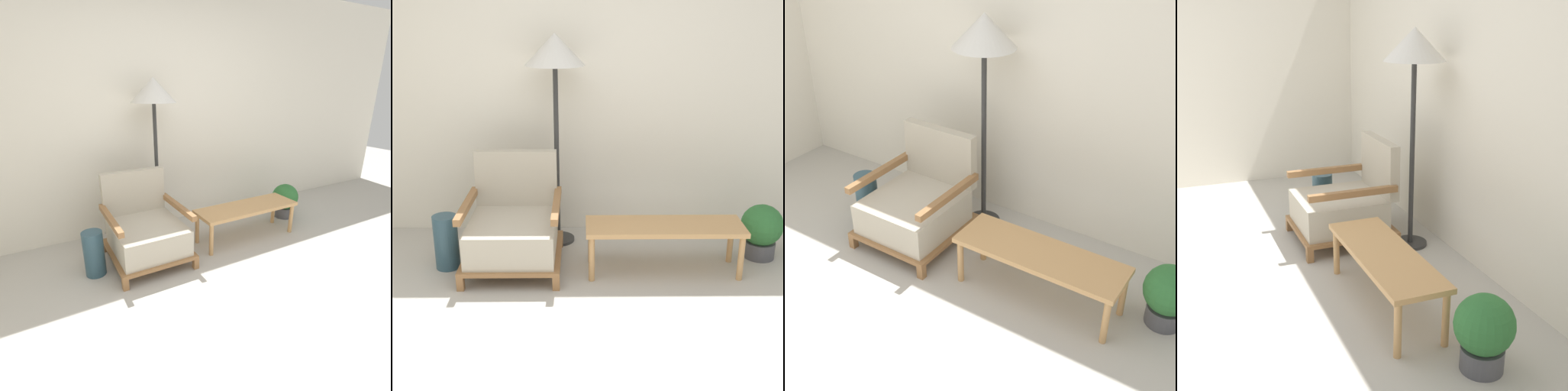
% 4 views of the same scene
% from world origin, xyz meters
% --- Properties ---
extents(ground_plane, '(14.00, 14.00, 0.00)m').
position_xyz_m(ground_plane, '(0.00, 0.00, 0.00)').
color(ground_plane, '#B7B2A8').
extents(wall_back, '(8.00, 0.06, 2.70)m').
position_xyz_m(wall_back, '(0.00, 2.12, 1.35)').
color(wall_back, silver).
rests_on(wall_back, ground_plane).
extents(armchair, '(0.72, 0.76, 0.82)m').
position_xyz_m(armchair, '(-0.42, 1.37, 0.30)').
color(armchair, olive).
rests_on(armchair, ground_plane).
extents(floor_lamp, '(0.46, 0.46, 1.69)m').
position_xyz_m(floor_lamp, '(-0.10, 1.81, 1.48)').
color(floor_lamp, '#2D2D2D').
rests_on(floor_lamp, ground_plane).
extents(coffee_table, '(1.15, 0.37, 0.37)m').
position_xyz_m(coffee_table, '(0.70, 1.25, 0.33)').
color(coffee_table, tan).
rests_on(coffee_table, ground_plane).
extents(vase, '(0.18, 0.18, 0.42)m').
position_xyz_m(vase, '(-0.92, 1.32, 0.21)').
color(vase, '#2D4C5B').
rests_on(vase, ground_plane).
extents(potted_plant, '(0.33, 0.33, 0.43)m').
position_xyz_m(potted_plant, '(1.49, 1.48, 0.23)').
color(potted_plant, '#4C4C51').
rests_on(potted_plant, ground_plane).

